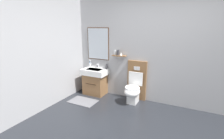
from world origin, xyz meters
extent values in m
cube|color=#A8A8AA|center=(0.00, 1.74, 1.37)|extent=(4.78, 0.12, 2.74)
cube|color=#4C301E|center=(-1.73, 1.68, 1.36)|extent=(0.65, 0.02, 0.86)
cube|color=silver|center=(-1.73, 1.67, 1.36)|extent=(0.61, 0.01, 0.82)
cube|color=brown|center=(-1.07, 1.60, 1.10)|extent=(0.36, 0.14, 0.02)
cylinder|color=silver|center=(-1.19, 1.60, 1.17)|extent=(0.06, 0.06, 0.12)
cylinder|color=#333338|center=(-1.10, 1.59, 1.18)|extent=(0.07, 0.07, 0.13)
cone|color=white|center=(-1.02, 1.59, 1.16)|extent=(0.06, 0.06, 0.09)
cube|color=#A8A8AA|center=(-2.33, 0.00, 1.37)|extent=(0.12, 3.61, 2.74)
cube|color=slate|center=(-1.73, 0.90, 0.01)|extent=(0.68, 0.44, 0.01)
cube|color=brown|center=(-1.73, 1.49, 0.28)|extent=(0.57, 0.44, 0.56)
cube|color=#3B2919|center=(-1.73, 1.26, 0.35)|extent=(0.32, 0.01, 0.02)
cube|color=white|center=(-1.73, 1.49, 0.63)|extent=(0.68, 0.48, 0.15)
cube|color=silver|center=(-1.73, 1.46, 0.69)|extent=(0.42, 0.26, 0.03)
cylinder|color=silver|center=(-1.73, 1.67, 0.76)|extent=(0.03, 0.03, 0.11)
cylinder|color=silver|center=(-1.73, 1.62, 0.81)|extent=(0.02, 0.11, 0.02)
cube|color=brown|center=(-0.60, 1.67, 0.50)|extent=(0.48, 0.10, 1.00)
cube|color=silver|center=(-0.60, 1.62, 0.82)|extent=(0.15, 0.01, 0.09)
cube|color=white|center=(-0.60, 1.40, 0.17)|extent=(0.22, 0.30, 0.34)
ellipsoid|color=white|center=(-0.60, 1.32, 0.32)|extent=(0.37, 0.46, 0.24)
torus|color=white|center=(-0.60, 1.32, 0.42)|extent=(0.35, 0.35, 0.04)
cube|color=white|center=(-0.60, 1.54, 0.57)|extent=(0.35, 0.03, 0.33)
cylinder|color=silver|center=(-1.99, 1.64, 0.75)|extent=(0.07, 0.07, 0.09)
cylinder|color=white|center=(-1.97, 1.64, 0.81)|extent=(0.01, 0.02, 0.16)
cube|color=white|center=(-1.97, 1.64, 0.89)|extent=(0.01, 0.02, 0.03)
cylinder|color=#2D84DB|center=(-2.01, 1.65, 0.81)|extent=(0.03, 0.03, 0.17)
cube|color=white|center=(-1.99, 1.64, 0.90)|extent=(0.02, 0.02, 0.03)
cylinder|color=#4C4C51|center=(-1.46, 1.65, 0.77)|extent=(0.06, 0.06, 0.14)
cylinder|color=silver|center=(-1.46, 1.65, 0.86)|extent=(0.02, 0.02, 0.04)
camera|label=1|loc=(0.62, -2.19, 1.82)|focal=26.65mm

